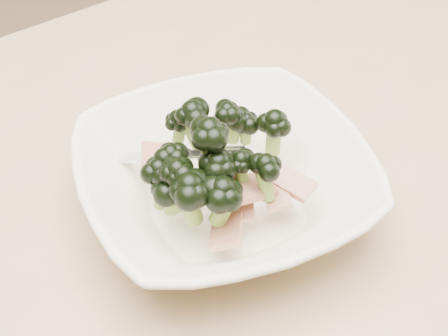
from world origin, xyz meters
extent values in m
cube|color=tan|center=(0.00, 0.00, 0.73)|extent=(1.20, 0.80, 0.04)
cylinder|color=tan|center=(0.55, 0.35, 0.35)|extent=(0.06, 0.06, 0.71)
imported|color=#F4EBCE|center=(0.07, -0.03, 0.78)|extent=(0.33, 0.33, 0.07)
cylinder|color=olive|center=(0.13, -0.03, 0.80)|extent=(0.02, 0.02, 0.04)
ellipsoid|color=black|center=(0.13, -0.03, 0.82)|extent=(0.04, 0.04, 0.03)
cylinder|color=olive|center=(0.03, -0.07, 0.80)|extent=(0.03, 0.02, 0.04)
ellipsoid|color=black|center=(0.03, -0.07, 0.82)|extent=(0.04, 0.04, 0.03)
cylinder|color=olive|center=(0.12, 0.00, 0.79)|extent=(0.01, 0.01, 0.03)
ellipsoid|color=black|center=(0.12, 0.00, 0.81)|extent=(0.03, 0.03, 0.02)
cylinder|color=olive|center=(0.01, -0.02, 0.80)|extent=(0.02, 0.02, 0.04)
ellipsoid|color=black|center=(0.01, -0.02, 0.82)|extent=(0.03, 0.03, 0.03)
cylinder|color=olive|center=(0.06, 0.03, 0.80)|extent=(0.01, 0.02, 0.04)
ellipsoid|color=black|center=(0.06, 0.03, 0.82)|extent=(0.03, 0.03, 0.02)
cylinder|color=olive|center=(0.11, 0.01, 0.80)|extent=(0.02, 0.01, 0.03)
ellipsoid|color=black|center=(0.11, 0.01, 0.81)|extent=(0.03, 0.03, 0.03)
cylinder|color=olive|center=(0.07, -0.06, 0.82)|extent=(0.01, 0.01, 0.02)
ellipsoid|color=black|center=(0.07, -0.06, 0.83)|extent=(0.03, 0.03, 0.02)
cylinder|color=olive|center=(0.05, -0.05, 0.81)|extent=(0.02, 0.01, 0.03)
ellipsoid|color=black|center=(0.05, -0.05, 0.83)|extent=(0.04, 0.04, 0.03)
cylinder|color=olive|center=(0.10, 0.03, 0.78)|extent=(0.02, 0.02, 0.03)
ellipsoid|color=black|center=(0.10, 0.03, 0.80)|extent=(0.03, 0.03, 0.02)
cylinder|color=olive|center=(0.08, -0.08, 0.81)|extent=(0.02, 0.02, 0.04)
ellipsoid|color=black|center=(0.08, -0.08, 0.83)|extent=(0.03, 0.03, 0.03)
cylinder|color=olive|center=(0.01, -0.05, 0.80)|extent=(0.02, 0.02, 0.04)
ellipsoid|color=black|center=(0.01, -0.05, 0.83)|extent=(0.04, 0.04, 0.03)
cylinder|color=olive|center=(0.02, -0.01, 0.81)|extent=(0.01, 0.02, 0.04)
ellipsoid|color=black|center=(0.02, -0.01, 0.83)|extent=(0.03, 0.03, 0.02)
cylinder|color=olive|center=(0.01, -0.03, 0.81)|extent=(0.02, 0.02, 0.04)
ellipsoid|color=black|center=(0.01, -0.03, 0.83)|extent=(0.03, 0.03, 0.03)
cylinder|color=olive|center=(0.07, 0.02, 0.81)|extent=(0.02, 0.03, 0.05)
ellipsoid|color=black|center=(0.07, 0.02, 0.83)|extent=(0.04, 0.04, 0.03)
cylinder|color=olive|center=(0.11, 0.01, 0.80)|extent=(0.02, 0.02, 0.03)
ellipsoid|color=black|center=(0.11, 0.01, 0.82)|extent=(0.03, 0.03, 0.02)
cylinder|color=olive|center=(0.01, -0.03, 0.79)|extent=(0.01, 0.02, 0.03)
ellipsoid|color=black|center=(0.01, -0.03, 0.81)|extent=(0.04, 0.04, 0.03)
cylinder|color=olive|center=(0.05, -0.03, 0.83)|extent=(0.02, 0.02, 0.05)
ellipsoid|color=black|center=(0.05, -0.03, 0.86)|extent=(0.04, 0.04, 0.03)
cube|color=maroon|center=(0.03, -0.08, 0.78)|extent=(0.05, 0.05, 0.02)
cube|color=maroon|center=(0.11, -0.08, 0.80)|extent=(0.04, 0.05, 0.01)
cube|color=maroon|center=(0.07, -0.07, 0.80)|extent=(0.05, 0.03, 0.02)
cube|color=maroon|center=(0.06, -0.07, 0.78)|extent=(0.04, 0.04, 0.01)
cube|color=maroon|center=(0.09, -0.08, 0.79)|extent=(0.04, 0.05, 0.02)
cube|color=maroon|center=(0.02, 0.02, 0.79)|extent=(0.05, 0.05, 0.02)
camera|label=1|loc=(-0.19, -0.37, 1.20)|focal=50.00mm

